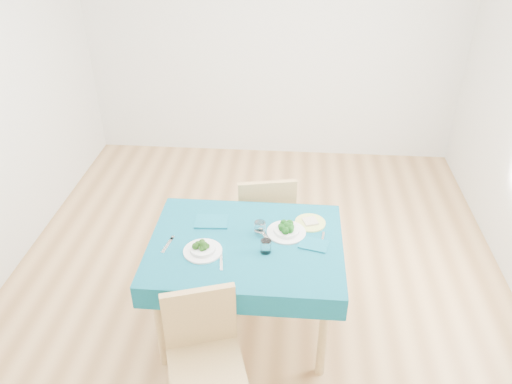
# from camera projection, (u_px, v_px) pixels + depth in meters

# --- Properties ---
(room_shell) EXTENTS (4.02, 4.52, 2.73)m
(room_shell) POSITION_uv_depth(u_px,v_px,m) (256.00, 128.00, 3.27)
(room_shell) COLOR #A17343
(room_shell) RESTS_ON ground
(table) EXTENTS (1.23, 0.94, 0.76)m
(table) POSITION_uv_depth(u_px,v_px,m) (246.00, 286.00, 3.40)
(table) COLOR #094E62
(table) RESTS_ON ground
(chair_near) EXTENTS (0.53, 0.56, 1.04)m
(chair_near) POSITION_uv_depth(u_px,v_px,m) (206.00, 358.00, 2.72)
(chair_near) COLOR tan
(chair_near) RESTS_ON ground
(chair_far) EXTENTS (0.52, 0.56, 1.09)m
(chair_far) POSITION_uv_depth(u_px,v_px,m) (264.00, 202.00, 3.98)
(chair_far) COLOR tan
(chair_far) RESTS_ON ground
(bowl_near) EXTENTS (0.24, 0.24, 0.07)m
(bowl_near) POSITION_uv_depth(u_px,v_px,m) (203.00, 247.00, 3.10)
(bowl_near) COLOR white
(bowl_near) RESTS_ON table
(bowl_far) EXTENTS (0.26, 0.26, 0.08)m
(bowl_far) POSITION_uv_depth(u_px,v_px,m) (286.00, 228.00, 3.26)
(bowl_far) COLOR white
(bowl_far) RESTS_ON table
(fork_near) EXTENTS (0.05, 0.16, 0.00)m
(fork_near) POSITION_uv_depth(u_px,v_px,m) (168.00, 245.00, 3.17)
(fork_near) COLOR silver
(fork_near) RESTS_ON table
(knife_near) EXTENTS (0.05, 0.21, 0.00)m
(knife_near) POSITION_uv_depth(u_px,v_px,m) (221.00, 259.00, 3.05)
(knife_near) COLOR silver
(knife_near) RESTS_ON table
(fork_far) EXTENTS (0.10, 0.17, 0.00)m
(fork_far) POSITION_uv_depth(u_px,v_px,m) (264.00, 234.00, 3.26)
(fork_far) COLOR silver
(fork_far) RESTS_ON table
(knife_far) EXTENTS (0.04, 0.20, 0.00)m
(knife_far) POSITION_uv_depth(u_px,v_px,m) (322.00, 241.00, 3.20)
(knife_far) COLOR silver
(knife_far) RESTS_ON table
(napkin_near) EXTENTS (0.23, 0.17, 0.01)m
(napkin_near) POSITION_uv_depth(u_px,v_px,m) (212.00, 222.00, 3.38)
(napkin_near) COLOR #0C586D
(napkin_near) RESTS_ON table
(napkin_far) EXTENTS (0.21, 0.17, 0.01)m
(napkin_far) POSITION_uv_depth(u_px,v_px,m) (314.00, 244.00, 3.17)
(napkin_far) COLOR #0C586D
(napkin_far) RESTS_ON table
(tumbler_center) EXTENTS (0.07, 0.07, 0.10)m
(tumbler_center) POSITION_uv_depth(u_px,v_px,m) (260.00, 228.00, 3.24)
(tumbler_center) COLOR white
(tumbler_center) RESTS_ON table
(tumbler_side) EXTENTS (0.07, 0.07, 0.09)m
(tumbler_side) POSITION_uv_depth(u_px,v_px,m) (266.00, 246.00, 3.09)
(tumbler_side) COLOR white
(tumbler_side) RESTS_ON table
(side_plate) EXTENTS (0.21, 0.21, 0.01)m
(side_plate) POSITION_uv_depth(u_px,v_px,m) (310.00, 223.00, 3.37)
(side_plate) COLOR #D1E06D
(side_plate) RESTS_ON table
(bread_slice) EXTENTS (0.12, 0.12, 0.01)m
(bread_slice) POSITION_uv_depth(u_px,v_px,m) (310.00, 221.00, 3.36)
(bread_slice) COLOR beige
(bread_slice) RESTS_ON side_plate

